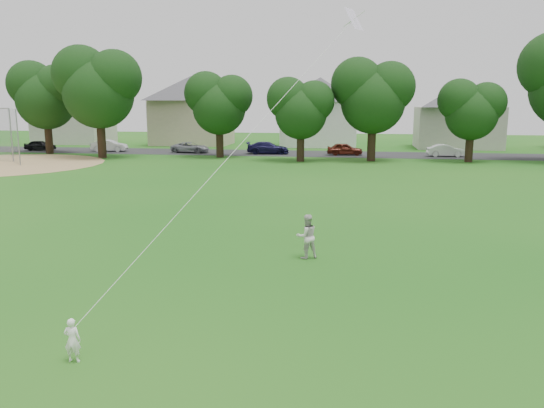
# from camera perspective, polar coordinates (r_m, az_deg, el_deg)

# --- Properties ---
(ground) EXTENTS (160.00, 160.00, 0.00)m
(ground) POSITION_cam_1_polar(r_m,az_deg,el_deg) (14.54, -10.16, -10.15)
(ground) COLOR #145814
(ground) RESTS_ON ground
(street) EXTENTS (90.00, 7.00, 0.01)m
(street) POSITION_cam_1_polar(r_m,az_deg,el_deg) (55.22, 4.35, 5.42)
(street) COLOR #2D2D30
(street) RESTS_ON ground
(toddler) EXTENTS (0.36, 0.26, 0.93)m
(toddler) POSITION_cam_1_polar(r_m,az_deg,el_deg) (11.72, -20.67, -13.54)
(toddler) COLOR white
(toddler) RESTS_ON ground
(older_boy) EXTENTS (0.91, 0.84, 1.51)m
(older_boy) POSITION_cam_1_polar(r_m,az_deg,el_deg) (17.85, 3.76, -3.50)
(older_boy) COLOR silver
(older_boy) RESTS_ON ground
(kite) EXTENTS (3.04, 5.51, 13.52)m
(kite) POSITION_cam_1_polar(r_m,az_deg,el_deg) (14.53, -2.40, 7.54)
(kite) COLOR white
(kite) RESTS_ON ground
(tree_row) EXTENTS (82.02, 9.78, 11.52)m
(tree_row) POSITION_cam_1_polar(r_m,az_deg,el_deg) (48.98, 7.16, 12.13)
(tree_row) COLOR black
(tree_row) RESTS_ON ground
(parked_cars) EXTENTS (46.66, 2.26, 1.26)m
(parked_cars) POSITION_cam_1_polar(r_m,az_deg,el_deg) (55.54, -4.54, 6.07)
(parked_cars) COLOR black
(parked_cars) RESTS_ON ground
(house_row) EXTENTS (77.21, 13.76, 9.97)m
(house_row) POSITION_cam_1_polar(r_m,az_deg,el_deg) (64.92, 5.51, 10.47)
(house_row) COLOR beige
(house_row) RESTS_ON ground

